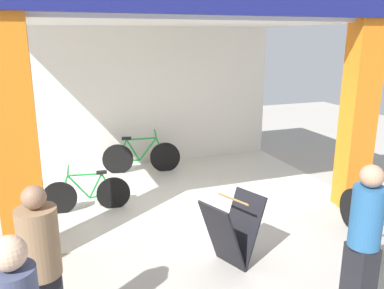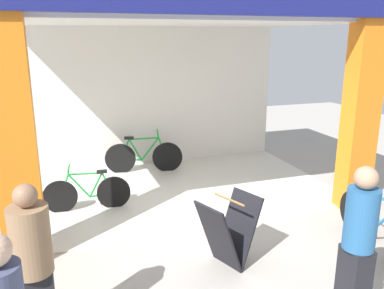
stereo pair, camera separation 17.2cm
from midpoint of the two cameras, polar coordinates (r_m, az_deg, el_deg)
The scene contains 8 objects.
ground_plane at distance 6.44m, azimuth 3.49°, elevation -11.99°, with size 19.86×19.86×0.00m, color #9E9991.
shop_facade at distance 7.56m, azimuth -1.74°, elevation 8.85°, with size 6.13×3.99×3.91m.
bicycle_inside_0 at distance 8.88m, azimuth -6.41°, elevation -1.68°, with size 1.69×0.50×0.94m.
bicycle_inside_1 at distance 7.14m, azimuth -14.12°, elevation -6.75°, with size 1.48×0.41×0.82m.
bicycle_parked_0 at distance 6.35m, azimuth 25.79°, elevation -10.26°, with size 0.47×1.70×0.94m.
sandwich_board_sign at distance 5.34m, azimuth 6.20°, elevation -12.44°, with size 0.90×0.76×0.96m.
pedestrian_2 at distance 4.58m, azimuth 23.80°, elevation -12.79°, with size 0.33×0.33×1.72m.
pedestrian_3 at distance 4.04m, azimuth -20.91°, elevation -16.39°, with size 0.63×0.38×1.72m.
Camera 2 is at (-2.13, -5.32, 2.94)m, focal length 37.10 mm.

